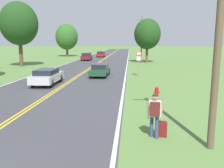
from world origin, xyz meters
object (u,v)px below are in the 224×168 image
at_px(hitchhiker_person, 155,111).
at_px(tree_right_cluster, 147,34).
at_px(traffic_sign, 139,57).
at_px(suitcase, 162,129).
at_px(tree_left_verge, 67,37).
at_px(car_maroon_hatchback_receding, 87,56).
at_px(fire_hydrant, 157,92).
at_px(car_dark_green_sedan_mid_far, 100,70).
at_px(car_silver_sedan_mid_near, 47,76).
at_px(tree_mid_treeline, 19,24).
at_px(car_red_hatchback_distant, 101,54).

bearing_deg(hitchhiker_person, tree_right_cluster, -0.49).
xyz_separation_m(hitchhiker_person, traffic_sign, (-0.06, 16.83, 1.02)).
distance_m(suitcase, traffic_sign, 16.79).
xyz_separation_m(hitchhiker_person, tree_left_verge, (-17.07, 51.21, 3.82)).
height_order(hitchhiker_person, traffic_sign, traffic_sign).
bearing_deg(car_maroon_hatchback_receding, traffic_sign, -155.55).
height_order(suitcase, car_maroon_hatchback_receding, car_maroon_hatchback_receding).
relative_size(suitcase, fire_hydrant, 0.93).
height_order(hitchhiker_person, tree_right_cluster, tree_right_cluster).
distance_m(suitcase, car_dark_green_sedan_mid_far, 17.17).
bearing_deg(car_dark_green_sedan_mid_far, car_silver_sedan_mid_near, -33.83).
distance_m(tree_right_cluster, car_silver_sedan_mid_near, 25.63).
xyz_separation_m(tree_left_verge, car_maroon_hatchback_receding, (7.36, -12.75, -4.09)).
bearing_deg(suitcase, hitchhiker_person, 118.29).
bearing_deg(car_silver_sedan_mid_near, car_dark_green_sedan_mid_far, -36.64).
height_order(fire_hydrant, car_dark_green_sedan_mid_far, car_dark_green_sedan_mid_far).
height_order(tree_mid_treeline, car_maroon_hatchback_receding, tree_mid_treeline).
height_order(hitchhiker_person, car_silver_sedan_mid_near, hitchhiker_person).
bearing_deg(tree_left_verge, fire_hydrant, -67.89).
relative_size(fire_hydrant, traffic_sign, 0.26).
relative_size(tree_right_cluster, car_silver_sedan_mid_near, 1.73).
bearing_deg(tree_mid_treeline, car_maroon_hatchback_receding, 57.29).
xyz_separation_m(tree_left_verge, car_silver_sedan_mid_near, (8.90, -40.09, -4.17)).
xyz_separation_m(tree_mid_treeline, car_red_hatchback_distant, (9.36, 23.21, -5.59)).
bearing_deg(tree_left_verge, tree_mid_treeline, -91.09).
relative_size(suitcase, traffic_sign, 0.24).
distance_m(suitcase, tree_right_cluster, 34.47).
height_order(car_silver_sedan_mid_near, car_maroon_hatchback_receding, car_maroon_hatchback_receding).
distance_m(tree_left_verge, car_silver_sedan_mid_near, 41.27).
xyz_separation_m(traffic_sign, car_red_hatchback_distant, (-8.13, 32.64, -1.36)).
height_order(traffic_sign, car_silver_sedan_mid_near, traffic_sign).
distance_m(tree_right_cluster, car_dark_green_sedan_mid_far, 19.11).
xyz_separation_m(fire_hydrant, car_red_hatchback_distant, (-9.05, 42.40, 0.38)).
bearing_deg(suitcase, car_dark_green_sedan_mid_far, 18.17).
distance_m(tree_mid_treeline, car_dark_green_sedan_mid_far, 17.34).
bearing_deg(hitchhiker_person, suitcase, -61.71).
distance_m(traffic_sign, car_maroon_hatchback_receding, 23.72).
height_order(suitcase, car_red_hatchback_distant, car_red_hatchback_distant).
relative_size(tree_left_verge, car_maroon_hatchback_receding, 2.14).
bearing_deg(car_maroon_hatchback_receding, car_silver_sedan_mid_near, -176.38).
distance_m(suitcase, car_maroon_hatchback_receding, 39.61).
distance_m(tree_left_verge, car_maroon_hatchback_receding, 15.28).
bearing_deg(car_silver_sedan_mid_near, car_maroon_hatchback_receding, 1.91).
xyz_separation_m(suitcase, tree_right_cluster, (1.70, 34.10, 4.73)).
bearing_deg(car_maroon_hatchback_receding, hitchhiker_person, -165.43).
bearing_deg(car_silver_sedan_mid_near, hitchhiker_person, -145.01).
bearing_deg(car_silver_sedan_mid_near, tree_left_verge, 11.21).
bearing_deg(traffic_sign, tree_right_cluster, 83.22).
distance_m(suitcase, car_silver_sedan_mid_near, 13.88).
height_order(tree_mid_treeline, car_silver_sedan_mid_near, tree_mid_treeline).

